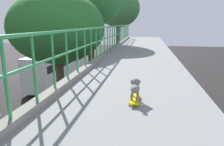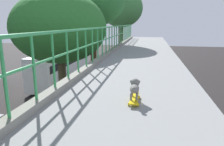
{
  "view_description": "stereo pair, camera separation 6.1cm",
  "coord_description": "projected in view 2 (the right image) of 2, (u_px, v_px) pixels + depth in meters",
  "views": [
    {
      "loc": [
        1.41,
        -1.17,
        6.4
      ],
      "look_at": [
        0.77,
        2.62,
        5.47
      ],
      "focal_mm": 33.09,
      "sensor_mm": 36.0,
      "label": 1
    },
    {
      "loc": [
        1.47,
        -1.16,
        6.4
      ],
      "look_at": [
        0.77,
        2.62,
        5.47
      ],
      "focal_mm": 33.09,
      "sensor_mm": 36.0,
      "label": 2
    }
  ],
  "objects": [
    {
      "name": "roadside_tree_mid",
      "position": [
        59.0,
        29.0,
        9.37
      ],
      "size": [
        4.28,
        4.28,
        7.8
      ],
      "color": "#4B432C",
      "rests_on": "ground"
    },
    {
      "name": "roadside_tree_farthest",
      "position": [
        121.0,
        9.0,
        26.3
      ],
      "size": [
        5.45,
        5.45,
        10.61
      ],
      "color": "brown",
      "rests_on": "ground"
    },
    {
      "name": "roadside_tree_far",
      "position": [
        92.0,
        2.0,
        12.67
      ],
      "size": [
        4.02,
        4.02,
        9.33
      ],
      "color": "#4C3920",
      "rests_on": "ground"
    },
    {
      "name": "toy_skateboard",
      "position": [
        134.0,
        99.0,
        3.46
      ],
      "size": [
        0.18,
        0.55,
        0.08
      ],
      "color": "yellow",
      "rests_on": "overpass_deck"
    },
    {
      "name": "car_yellow_cab_fifth",
      "position": [
        59.0,
        114.0,
        13.43
      ],
      "size": [
        1.8,
        4.28,
        1.52
      ],
      "color": "gold",
      "rests_on": "ground"
    },
    {
      "name": "city_bus",
      "position": [
        63.0,
        64.0,
        23.24
      ],
      "size": [
        2.52,
        11.72,
        3.41
      ],
      "color": "white",
      "rests_on": "ground"
    },
    {
      "name": "small_dog",
      "position": [
        135.0,
        87.0,
        3.44
      ],
      "size": [
        0.18,
        0.4,
        0.31
      ],
      "color": "slate",
      "rests_on": "toy_skateboard"
    }
  ]
}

